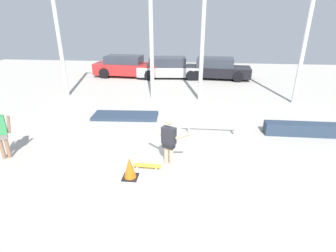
# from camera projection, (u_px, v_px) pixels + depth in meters

# --- Properties ---
(ground_plane) EXTENTS (36.00, 36.00, 0.00)m
(ground_plane) POSITION_uv_depth(u_px,v_px,m) (160.00, 162.00, 7.88)
(ground_plane) COLOR #B2ADA3
(skateboarder) EXTENTS (1.25, 0.63, 1.46)m
(skateboarder) POSITION_uv_depth(u_px,v_px,m) (169.00, 140.00, 7.45)
(skateboarder) COLOR #DBAD89
(skateboarder) RESTS_ON ground_plane
(skateboard) EXTENTS (0.80, 0.27, 0.08)m
(skateboard) POSITION_uv_depth(u_px,v_px,m) (147.00, 166.00, 7.56)
(skateboard) COLOR gold
(skateboard) RESTS_ON ground_plane
(grind_box) EXTENTS (2.72, 0.49, 0.46)m
(grind_box) POSITION_uv_depth(u_px,v_px,m) (303.00, 129.00, 9.56)
(grind_box) COLOR #28384C
(grind_box) RESTS_ON ground_plane
(manual_pad) EXTENTS (2.82, 1.22, 0.12)m
(manual_pad) POSITION_uv_depth(u_px,v_px,m) (125.00, 116.00, 11.29)
(manual_pad) COLOR #28384C
(manual_pad) RESTS_ON ground_plane
(grind_rail) EXTENTS (2.05, 0.07, 0.47)m
(grind_rail) POSITION_uv_depth(u_px,v_px,m) (212.00, 125.00, 9.58)
(grind_rail) COLOR #B7BABF
(grind_rail) RESTS_ON ground_plane
(canopy_support_left) EXTENTS (4.88, 0.20, 6.77)m
(canopy_support_left) POSITION_uv_depth(u_px,v_px,m) (102.00, 17.00, 12.50)
(canopy_support_left) COLOR silver
(canopy_support_left) RESTS_ON ground_plane
(canopy_support_right) EXTENTS (4.88, 0.20, 6.77)m
(canopy_support_right) POSITION_uv_depth(u_px,v_px,m) (256.00, 17.00, 11.84)
(canopy_support_right) COLOR silver
(canopy_support_right) RESTS_ON ground_plane
(parked_car_red) EXTENTS (4.58, 2.12, 1.45)m
(parked_car_red) POSITION_uv_depth(u_px,v_px,m) (126.00, 66.00, 18.54)
(parked_car_red) COLOR red
(parked_car_red) RESTS_ON ground_plane
(parked_car_silver) EXTENTS (4.62, 2.11, 1.40)m
(parked_car_silver) POSITION_uv_depth(u_px,v_px,m) (169.00, 68.00, 18.18)
(parked_car_silver) COLOR #B7BABF
(parked_car_silver) RESTS_ON ground_plane
(parked_car_black) EXTENTS (4.55, 2.20, 1.41)m
(parked_car_black) POSITION_uv_depth(u_px,v_px,m) (216.00, 69.00, 17.97)
(parked_car_black) COLOR black
(parked_car_black) RESTS_ON ground_plane
(bystander) EXTENTS (0.60, 0.42, 1.70)m
(bystander) POSITION_uv_depth(u_px,v_px,m) (0.00, 130.00, 7.72)
(bystander) COLOR #8C664C
(bystander) RESTS_ON ground_plane
(traffic_cone) EXTENTS (0.41, 0.41, 0.62)m
(traffic_cone) POSITION_uv_depth(u_px,v_px,m) (130.00, 168.00, 6.99)
(traffic_cone) COLOR black
(traffic_cone) RESTS_ON ground_plane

